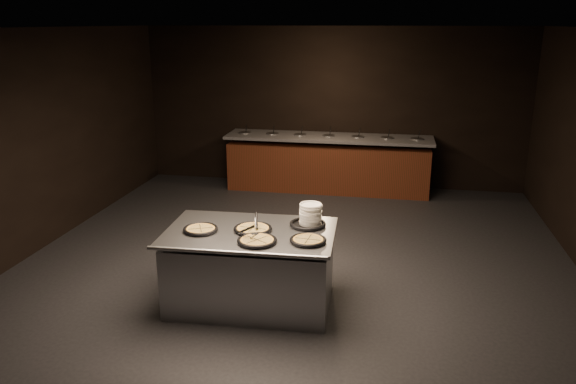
# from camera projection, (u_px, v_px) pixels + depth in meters

# --- Properties ---
(room) EXTENTS (7.02, 8.02, 2.92)m
(room) POSITION_uv_depth(u_px,v_px,m) (294.00, 157.00, 6.56)
(room) COLOR black
(room) RESTS_ON ground
(salad_bar) EXTENTS (3.70, 0.83, 1.18)m
(salad_bar) POSITION_uv_depth(u_px,v_px,m) (328.00, 167.00, 10.20)
(salad_bar) COLOR maroon
(salad_bar) RESTS_ON ground
(serving_counter) EXTENTS (1.82, 1.21, 0.85)m
(serving_counter) POSITION_uv_depth(u_px,v_px,m) (251.00, 269.00, 6.05)
(serving_counter) COLOR #A7A9AE
(serving_counter) RESTS_ON ground
(plate_stack) EXTENTS (0.24, 0.24, 0.24)m
(plate_stack) POSITION_uv_depth(u_px,v_px,m) (310.00, 215.00, 6.05)
(plate_stack) COLOR white
(plate_stack) RESTS_ON serving_counter
(pan_veggie_whole) EXTENTS (0.37, 0.37, 0.04)m
(pan_veggie_whole) POSITION_uv_depth(u_px,v_px,m) (201.00, 229.00, 5.90)
(pan_veggie_whole) COLOR black
(pan_veggie_whole) RESTS_ON serving_counter
(pan_cheese_whole) EXTENTS (0.41, 0.41, 0.04)m
(pan_cheese_whole) POSITION_uv_depth(u_px,v_px,m) (253.00, 229.00, 5.92)
(pan_cheese_whole) COLOR black
(pan_cheese_whole) RESTS_ON serving_counter
(pan_cheese_slices_a) EXTENTS (0.39, 0.39, 0.04)m
(pan_cheese_slices_a) POSITION_uv_depth(u_px,v_px,m) (308.00, 224.00, 6.06)
(pan_cheese_slices_a) COLOR black
(pan_cheese_slices_a) RESTS_ON serving_counter
(pan_cheese_slices_b) EXTENTS (0.40, 0.40, 0.04)m
(pan_cheese_slices_b) POSITION_uv_depth(u_px,v_px,m) (257.00, 241.00, 5.60)
(pan_cheese_slices_b) COLOR black
(pan_cheese_slices_b) RESTS_ON serving_counter
(pan_veggie_slices) EXTENTS (0.37, 0.37, 0.04)m
(pan_veggie_slices) POSITION_uv_depth(u_px,v_px,m) (308.00, 240.00, 5.61)
(pan_veggie_slices) COLOR black
(pan_veggie_slices) RESTS_ON serving_counter
(server_left) EXTENTS (0.17, 0.32, 0.16)m
(server_left) POSITION_uv_depth(u_px,v_px,m) (256.00, 222.00, 5.97)
(server_left) COLOR #A7A9AE
(server_left) RESTS_ON serving_counter
(server_right) EXTENTS (0.34, 0.21, 0.18)m
(server_right) POSITION_uv_depth(u_px,v_px,m) (250.00, 233.00, 5.62)
(server_right) COLOR #A7A9AE
(server_right) RESTS_ON serving_counter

